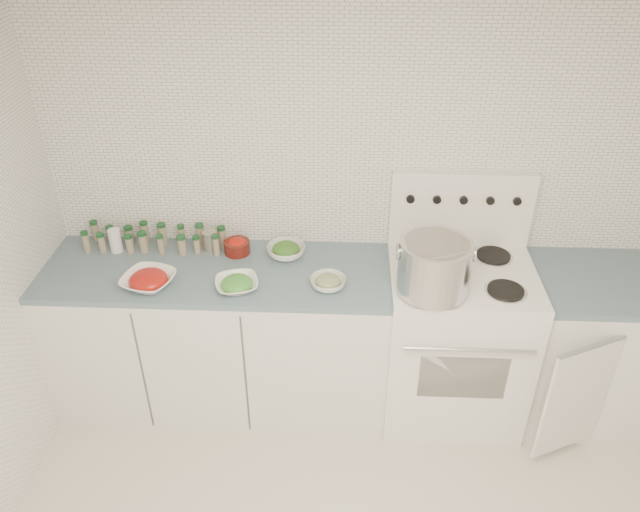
{
  "coord_description": "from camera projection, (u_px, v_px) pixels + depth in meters",
  "views": [
    {
      "loc": [
        -0.15,
        -1.52,
        2.75
      ],
      "look_at": [
        -0.27,
        1.14,
        1.03
      ],
      "focal_mm": 35.0,
      "sensor_mm": 36.0,
      "label": 1
    }
  ],
  "objects": [
    {
      "name": "stock_pot",
      "position": [
        434.0,
        265.0,
        3.0
      ],
      "size": [
        0.37,
        0.35,
        0.27
      ],
      "rotation": [
        0.0,
        0.0,
        -0.07
      ],
      "color": "silver",
      "rests_on": "stove"
    },
    {
      "name": "bowl_tomato",
      "position": [
        148.0,
        280.0,
        3.16
      ],
      "size": [
        0.32,
        0.32,
        0.09
      ],
      "color": "white",
      "rests_on": "counter_left"
    },
    {
      "name": "counter_right",
      "position": [
        602.0,
        347.0,
        3.47
      ],
      "size": [
        0.89,
        0.8,
        0.9
      ],
      "color": "white",
      "rests_on": "ground"
    },
    {
      "name": "bowl_pepper",
      "position": [
        237.0,
        246.0,
        3.43
      ],
      "size": [
        0.14,
        0.14,
        0.09
      ],
      "color": "#52140E",
      "rests_on": "counter_left"
    },
    {
      "name": "spice_cluster",
      "position": [
        155.0,
        238.0,
        3.46
      ],
      "size": [
        0.78,
        0.16,
        0.14
      ],
      "color": "gray",
      "rests_on": "counter_left"
    },
    {
      "name": "bowl_broccoli",
      "position": [
        286.0,
        250.0,
        3.4
      ],
      "size": [
        0.27,
        0.27,
        0.08
      ],
      "color": "white",
      "rests_on": "counter_left"
    },
    {
      "name": "bowl_snowpea",
      "position": [
        237.0,
        284.0,
        3.14
      ],
      "size": [
        0.26,
        0.26,
        0.07
      ],
      "color": "white",
      "rests_on": "counter_left"
    },
    {
      "name": "stove",
      "position": [
        454.0,
        336.0,
        3.47
      ],
      "size": [
        0.76,
        0.7,
        1.36
      ],
      "color": "white",
      "rests_on": "ground"
    },
    {
      "name": "room_walls",
      "position": [
        389.0,
        315.0,
        1.92
      ],
      "size": [
        3.54,
        3.04,
        2.52
      ],
      "color": "white",
      "rests_on": "ground"
    },
    {
      "name": "counter_left",
      "position": [
        223.0,
        335.0,
        3.55
      ],
      "size": [
        1.85,
        0.62,
        0.9
      ],
      "color": "white",
      "rests_on": "ground"
    },
    {
      "name": "tin_can",
      "position": [
        210.0,
        241.0,
        3.45
      ],
      "size": [
        0.11,
        0.11,
        0.11
      ],
      "primitive_type": "cylinder",
      "rotation": [
        0.0,
        0.0,
        0.39
      ],
      "color": "gray",
      "rests_on": "counter_left"
    },
    {
      "name": "salt_canister",
      "position": [
        115.0,
        241.0,
        3.43
      ],
      "size": [
        0.08,
        0.08,
        0.13
      ],
      "primitive_type": "cylinder",
      "rotation": [
        0.0,
        0.0,
        0.21
      ],
      "color": "white",
      "rests_on": "counter_left"
    },
    {
      "name": "bowl_zucchini",
      "position": [
        328.0,
        282.0,
        3.15
      ],
      "size": [
        0.22,
        0.22,
        0.07
      ],
      "color": "white",
      "rests_on": "counter_left"
    }
  ]
}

